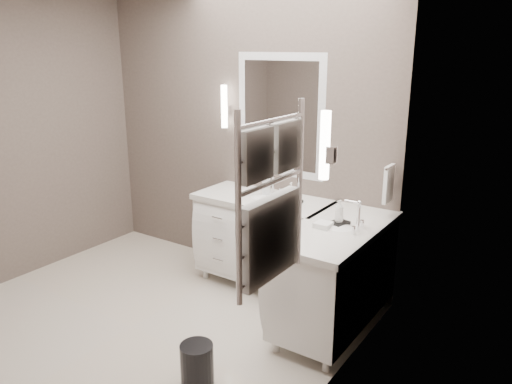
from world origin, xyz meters
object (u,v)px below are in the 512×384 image
Objects in this scene: vanity_right at (335,271)px; waste_bin at (197,366)px; towel_ladder at (271,208)px; vanity_back at (263,235)px.

vanity_right reaches higher than waste_bin.
vanity_right is at bearing 69.75° from waste_bin.
waste_bin is at bearing 167.18° from towel_ladder.
vanity_back is at bearing 159.62° from vanity_right.
vanity_right is at bearing -20.38° from vanity_back.
towel_ladder is at bearing -80.16° from vanity_right.
waste_bin is (-0.43, -1.15, -0.33)m from vanity_right.
waste_bin is at bearing -110.25° from vanity_right.
waste_bin is at bearing -73.06° from vanity_back.
towel_ladder reaches higher than vanity_back.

